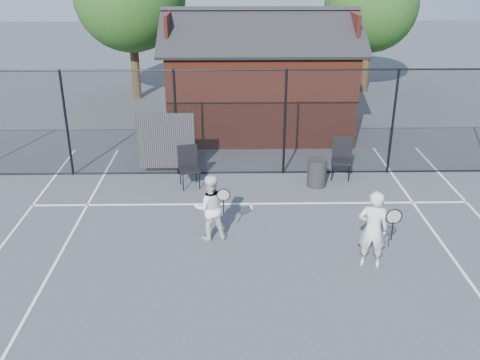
{
  "coord_description": "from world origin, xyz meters",
  "views": [
    {
      "loc": [
        -0.5,
        -9.12,
        5.93
      ],
      "look_at": [
        -0.29,
        1.99,
        1.1
      ],
      "focal_mm": 40.0,
      "sensor_mm": 36.0,
      "label": 1
    }
  ],
  "objects_px": {
    "clubhouse": "(259,85)",
    "waste_bin": "(317,173)",
    "player_back": "(210,207)",
    "chair_right": "(341,159)",
    "chair_left": "(189,168)",
    "player_front": "(373,229)"
  },
  "relations": [
    {
      "from": "player_back",
      "to": "chair_right",
      "type": "bearing_deg",
      "value": 43.07
    },
    {
      "from": "player_front",
      "to": "player_back",
      "type": "relative_size",
      "value": 1.1
    },
    {
      "from": "clubhouse",
      "to": "waste_bin",
      "type": "relative_size",
      "value": 8.65
    },
    {
      "from": "chair_left",
      "to": "chair_right",
      "type": "relative_size",
      "value": 0.95
    },
    {
      "from": "clubhouse",
      "to": "waste_bin",
      "type": "bearing_deg",
      "value": -74.96
    },
    {
      "from": "clubhouse",
      "to": "player_back",
      "type": "distance_m",
      "value": 7.88
    },
    {
      "from": "clubhouse",
      "to": "waste_bin",
      "type": "xyz_separation_m",
      "value": [
        1.32,
        -4.9,
        -1.23
      ]
    },
    {
      "from": "chair_left",
      "to": "clubhouse",
      "type": "bearing_deg",
      "value": 51.97
    },
    {
      "from": "player_back",
      "to": "chair_left",
      "type": "bearing_deg",
      "value": 103.07
    },
    {
      "from": "chair_right",
      "to": "player_back",
      "type": "bearing_deg",
      "value": -124.13
    },
    {
      "from": "player_back",
      "to": "waste_bin",
      "type": "distance_m",
      "value": 3.96
    },
    {
      "from": "chair_left",
      "to": "player_back",
      "type": "bearing_deg",
      "value": -91.68
    },
    {
      "from": "player_back",
      "to": "waste_bin",
      "type": "xyz_separation_m",
      "value": [
        2.78,
        2.79,
        -0.38
      ]
    },
    {
      "from": "clubhouse",
      "to": "chair_right",
      "type": "distance_m",
      "value": 4.97
    },
    {
      "from": "player_front",
      "to": "chair_right",
      "type": "distance_m",
      "value": 4.5
    },
    {
      "from": "player_front",
      "to": "waste_bin",
      "type": "height_order",
      "value": "player_front"
    },
    {
      "from": "player_front",
      "to": "chair_left",
      "type": "height_order",
      "value": "player_front"
    },
    {
      "from": "clubhouse",
      "to": "chair_left",
      "type": "relative_size",
      "value": 5.95
    },
    {
      "from": "player_back",
      "to": "chair_right",
      "type": "distance_m",
      "value": 4.83
    },
    {
      "from": "player_front",
      "to": "chair_right",
      "type": "bearing_deg",
      "value": 86.64
    },
    {
      "from": "waste_bin",
      "to": "player_back",
      "type": "bearing_deg",
      "value": -134.83
    },
    {
      "from": "player_front",
      "to": "player_back",
      "type": "xyz_separation_m",
      "value": [
        -3.26,
        1.19,
        -0.08
      ]
    }
  ]
}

